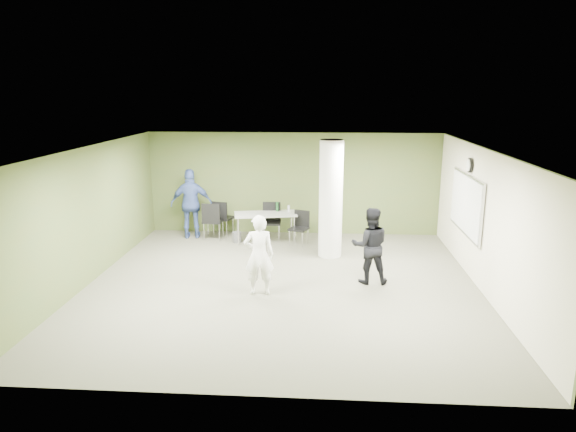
# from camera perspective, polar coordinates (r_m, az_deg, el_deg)

# --- Properties ---
(floor) EXTENTS (8.00, 8.00, 0.00)m
(floor) POSITION_cam_1_polar(r_m,az_deg,el_deg) (10.69, -0.65, -7.62)
(floor) COLOR #535341
(floor) RESTS_ON ground
(ceiling) EXTENTS (8.00, 8.00, 0.00)m
(ceiling) POSITION_cam_1_polar(r_m,az_deg,el_deg) (10.02, -0.69, 7.46)
(ceiling) COLOR white
(ceiling) RESTS_ON wall_back
(wall_back) EXTENTS (8.00, 2.80, 0.02)m
(wall_back) POSITION_cam_1_polar(r_m,az_deg,el_deg) (14.17, 0.61, 3.61)
(wall_back) COLOR #525B2B
(wall_back) RESTS_ON floor
(wall_left) EXTENTS (0.02, 8.00, 2.80)m
(wall_left) POSITION_cam_1_polar(r_m,az_deg,el_deg) (11.30, -21.32, 0.03)
(wall_left) COLOR #525B2B
(wall_left) RESTS_ON floor
(wall_right_cream) EXTENTS (0.02, 8.00, 2.80)m
(wall_right_cream) POSITION_cam_1_polar(r_m,az_deg,el_deg) (10.73, 21.16, -0.66)
(wall_right_cream) COLOR beige
(wall_right_cream) RESTS_ON floor
(column) EXTENTS (0.56, 0.56, 2.80)m
(column) POSITION_cam_1_polar(r_m,az_deg,el_deg) (12.19, 4.77, 1.89)
(column) COLOR silver
(column) RESTS_ON floor
(whiteboard) EXTENTS (0.05, 2.30, 1.30)m
(whiteboard) POSITION_cam_1_polar(r_m,az_deg,el_deg) (11.80, 19.17, 1.27)
(whiteboard) COLOR silver
(whiteboard) RESTS_ON wall_right_cream
(wall_clock) EXTENTS (0.06, 0.32, 0.32)m
(wall_clock) POSITION_cam_1_polar(r_m,az_deg,el_deg) (11.66, 19.51, 5.34)
(wall_clock) COLOR black
(wall_clock) RESTS_ON wall_right_cream
(folding_table) EXTENTS (1.72, 1.00, 1.02)m
(folding_table) POSITION_cam_1_polar(r_m,az_deg,el_deg) (13.48, -2.46, 0.11)
(folding_table) COLOR gray
(folding_table) RESTS_ON floor
(wastebasket) EXTENTS (0.24, 0.24, 0.27)m
(wastebasket) POSITION_cam_1_polar(r_m,az_deg,el_deg) (13.61, -5.70, -2.34)
(wastebasket) COLOR #4C4C4C
(wastebasket) RESTS_ON floor
(chair_back_left) EXTENTS (0.53, 0.53, 1.01)m
(chair_back_left) POSITION_cam_1_polar(r_m,az_deg,el_deg) (13.80, -8.42, -0.23)
(chair_back_left) COLOR black
(chair_back_left) RESTS_ON floor
(chair_back_right) EXTENTS (0.60, 0.60, 0.98)m
(chair_back_right) POSITION_cam_1_polar(r_m,az_deg,el_deg) (14.16, -7.40, 0.07)
(chair_back_right) COLOR black
(chair_back_right) RESTS_ON floor
(chair_table_left) EXTENTS (0.52, 0.52, 1.00)m
(chair_table_left) POSITION_cam_1_polar(r_m,az_deg,el_deg) (13.69, -1.84, -0.24)
(chair_table_left) COLOR black
(chair_table_left) RESTS_ON floor
(chair_table_right) EXTENTS (0.57, 0.57, 0.88)m
(chair_table_right) POSITION_cam_1_polar(r_m,az_deg,el_deg) (13.28, 1.35, -1.01)
(chair_table_right) COLOR black
(chair_table_right) RESTS_ON floor
(woman_white) EXTENTS (0.64, 0.47, 1.60)m
(woman_white) POSITION_cam_1_polar(r_m,az_deg,el_deg) (9.97, -3.24, -4.35)
(woman_white) COLOR white
(woman_white) RESTS_ON floor
(man_black) EXTENTS (0.80, 0.63, 1.60)m
(man_black) POSITION_cam_1_polar(r_m,az_deg,el_deg) (10.69, 9.10, -3.27)
(man_black) COLOR black
(man_black) RESTS_ON floor
(man_blue) EXTENTS (1.16, 0.64, 1.88)m
(man_blue) POSITION_cam_1_polar(r_m,az_deg,el_deg) (14.01, -10.68, 1.34)
(man_blue) COLOR #384D8C
(man_blue) RESTS_ON floor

